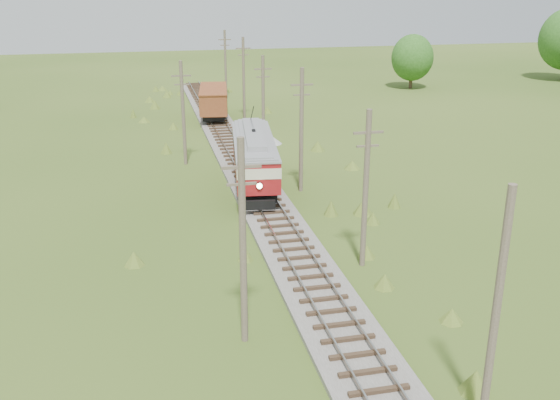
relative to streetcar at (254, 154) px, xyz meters
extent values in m
cube|color=#605B54|center=(0.00, 1.57, -2.53)|extent=(3.60, 96.00, 0.25)
cube|color=#726659|center=(-0.72, 1.57, -2.17)|extent=(0.08, 96.00, 0.17)
cube|color=#726659|center=(0.72, 1.57, -2.17)|extent=(0.08, 96.00, 0.17)
cube|color=#2D2116|center=(0.00, 1.57, -2.32)|extent=(2.40, 96.00, 0.16)
cube|color=black|center=(0.00, 0.00, -1.64)|extent=(3.83, 11.46, 0.46)
cube|color=maroon|center=(0.00, 0.00, -0.62)|extent=(4.38, 12.49, 1.12)
cube|color=beige|center=(0.00, 0.00, 0.30)|extent=(4.41, 12.55, 0.71)
cube|color=black|center=(0.00, 0.00, 0.30)|extent=(4.37, 12.01, 0.56)
cube|color=maroon|center=(0.00, 0.00, 0.81)|extent=(4.38, 12.49, 0.31)
cube|color=gray|center=(0.00, 0.00, 1.15)|extent=(4.45, 12.62, 0.39)
cube|color=gray|center=(0.00, 0.00, 1.49)|extent=(2.43, 9.26, 0.41)
sphere|color=#FFF2BF|center=(-0.78, -6.14, -0.46)|extent=(0.37, 0.37, 0.37)
cylinder|color=black|center=(0.23, 1.82, 2.64)|extent=(0.66, 4.72, 1.96)
cylinder|color=black|center=(-1.34, -4.49, -1.69)|extent=(0.22, 0.82, 0.82)
cylinder|color=black|center=(0.17, -4.68, -1.69)|extent=(0.22, 0.82, 0.82)
cylinder|color=black|center=(-0.17, 4.69, -1.69)|extent=(0.22, 0.82, 0.82)
cylinder|color=black|center=(1.34, 4.49, -1.69)|extent=(0.22, 0.82, 0.82)
cube|color=black|center=(0.00, 24.62, -1.71)|extent=(3.29, 8.15, 0.55)
cube|color=brown|center=(0.00, 24.62, -0.33)|extent=(3.98, 9.10, 2.20)
cube|color=brown|center=(0.00, 24.62, 0.82)|extent=(4.06, 9.28, 0.13)
cylinder|color=black|center=(-1.16, 22.11, -1.65)|extent=(0.24, 0.89, 0.88)
cylinder|color=black|center=(0.48, 21.89, -1.65)|extent=(0.24, 0.89, 0.88)
cylinder|color=black|center=(-0.48, 27.34, -1.65)|extent=(0.24, 0.89, 0.88)
cylinder|color=black|center=(1.16, 27.13, -1.65)|extent=(0.24, 0.89, 0.88)
cone|color=gray|center=(3.15, 13.85, -2.00)|extent=(3.48, 3.48, 1.30)
cone|color=gray|center=(4.02, 12.76, -2.27)|extent=(1.96, 1.96, 0.76)
cylinder|color=brown|center=(3.10, -27.43, 1.75)|extent=(0.30, 0.30, 8.80)
cylinder|color=brown|center=(3.30, -14.43, 1.65)|extent=(0.30, 0.30, 8.60)
cube|color=brown|center=(3.30, -14.43, 4.75)|extent=(1.60, 0.12, 0.12)
cube|color=brown|center=(3.30, -14.43, 4.05)|extent=(1.20, 0.10, 0.10)
cylinder|color=brown|center=(3.20, -1.43, 1.85)|extent=(0.30, 0.30, 9.00)
cube|color=brown|center=(3.20, -1.43, 5.15)|extent=(1.60, 0.12, 0.12)
cube|color=brown|center=(3.20, -1.43, 4.45)|extent=(1.20, 0.10, 0.10)
cylinder|color=brown|center=(3.00, 11.57, 1.55)|extent=(0.30, 0.30, 8.40)
cube|color=brown|center=(3.00, 11.57, 4.55)|extent=(1.60, 0.12, 0.12)
cube|color=brown|center=(3.00, 11.57, 3.85)|extent=(1.20, 0.10, 0.10)
cylinder|color=brown|center=(3.40, 24.57, 1.80)|extent=(0.30, 0.30, 8.90)
cube|color=brown|center=(3.40, 24.57, 5.05)|extent=(1.60, 0.12, 0.12)
cube|color=brown|center=(3.40, 24.57, 4.35)|extent=(1.20, 0.10, 0.10)
cylinder|color=brown|center=(3.20, 37.57, 1.70)|extent=(0.30, 0.30, 8.70)
cube|color=brown|center=(3.20, 37.57, 4.85)|extent=(1.60, 0.12, 0.12)
cube|color=brown|center=(3.20, 37.57, 4.15)|extent=(1.20, 0.10, 0.10)
cylinder|color=brown|center=(-4.20, -20.43, 1.85)|extent=(0.30, 0.30, 9.00)
cube|color=brown|center=(-4.20, -20.43, 5.15)|extent=(1.60, 0.12, 0.12)
cube|color=brown|center=(-4.20, -20.43, 4.45)|extent=(1.20, 0.10, 0.10)
cylinder|color=brown|center=(-4.50, 7.57, 1.65)|extent=(0.30, 0.30, 8.60)
cube|color=brown|center=(-4.50, 7.57, 4.75)|extent=(1.60, 0.12, 0.12)
cube|color=brown|center=(-4.50, 7.57, 4.05)|extent=(1.20, 0.10, 0.10)
cylinder|color=#38281C|center=(30.00, 39.57, -1.39)|extent=(0.50, 0.50, 2.52)
ellipsoid|color=#245018|center=(30.00, 39.57, 1.69)|extent=(5.88, 5.88, 6.47)
camera|label=1|loc=(-7.85, -43.56, 12.06)|focal=40.00mm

